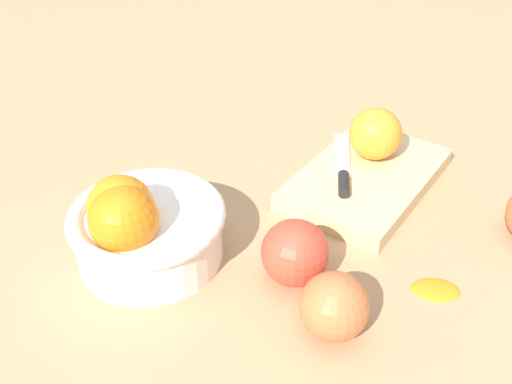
% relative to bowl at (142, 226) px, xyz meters
% --- Properties ---
extents(ground_plane, '(2.40, 2.40, 0.00)m').
position_rel_bowl_xyz_m(ground_plane, '(0.13, -0.15, -0.05)').
color(ground_plane, tan).
extents(bowl, '(0.17, 0.17, 0.11)m').
position_rel_bowl_xyz_m(bowl, '(0.00, 0.00, 0.00)').
color(bowl, white).
rests_on(bowl, ground_plane).
extents(cutting_board, '(0.24, 0.16, 0.02)m').
position_rel_bowl_xyz_m(cutting_board, '(0.27, -0.15, -0.04)').
color(cutting_board, '#DBB77F').
rests_on(cutting_board, ground_plane).
extents(orange_on_board, '(0.07, 0.07, 0.07)m').
position_rel_bowl_xyz_m(orange_on_board, '(0.31, -0.14, 0.01)').
color(orange_on_board, orange).
rests_on(orange_on_board, cutting_board).
extents(knife, '(0.15, 0.09, 0.01)m').
position_rel_bowl_xyz_m(knife, '(0.25, -0.12, -0.02)').
color(knife, silver).
rests_on(knife, cutting_board).
extents(apple_front_left, '(0.07, 0.07, 0.07)m').
position_rel_bowl_xyz_m(apple_front_left, '(0.02, -0.22, -0.01)').
color(apple_front_left, '#CC6638').
rests_on(apple_front_left, ground_plane).
extents(apple_mid_left, '(0.07, 0.07, 0.07)m').
position_rel_bowl_xyz_m(apple_mid_left, '(0.07, -0.16, -0.01)').
color(apple_mid_left, '#D6422D').
rests_on(apple_mid_left, ground_plane).
extents(citrus_peel, '(0.06, 0.06, 0.01)m').
position_rel_bowl_xyz_m(citrus_peel, '(0.14, -0.29, -0.04)').
color(citrus_peel, orange).
rests_on(citrus_peel, ground_plane).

